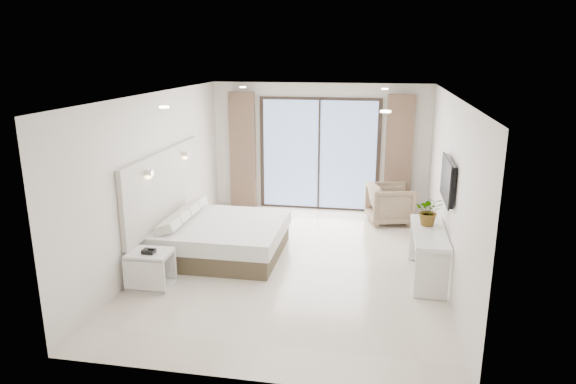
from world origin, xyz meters
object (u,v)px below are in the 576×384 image
bed (221,237)px  armchair (390,202)px  nightstand (151,269)px  console_desk (429,244)px

bed → armchair: (2.82, 2.21, 0.13)m
bed → nightstand: bearing=-114.4°
console_desk → armchair: (-0.52, 2.60, -0.13)m
bed → nightstand: size_ratio=3.33×
nightstand → console_desk: bearing=12.9°
nightstand → console_desk: (3.97, 1.01, 0.28)m
armchair → nightstand: bearing=122.3°
bed → console_desk: (3.34, -0.38, 0.26)m
nightstand → armchair: 4.99m
bed → console_desk: size_ratio=1.33×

